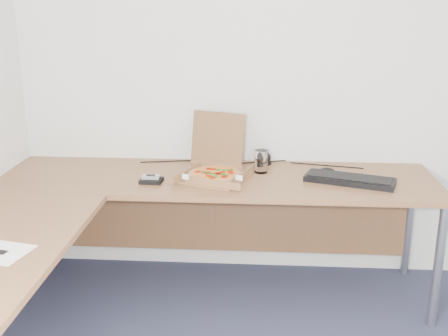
# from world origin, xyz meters

# --- Properties ---
(room_shell) EXTENTS (3.50, 3.50, 2.50)m
(room_shell) POSITION_xyz_m (0.00, 0.00, 1.25)
(room_shell) COLOR silver
(room_shell) RESTS_ON ground
(desk) EXTENTS (2.50, 2.20, 0.73)m
(desk) POSITION_xyz_m (-0.82, 0.97, 0.70)
(desk) COLOR brown
(desk) RESTS_ON ground
(pizza_box) EXTENTS (0.33, 0.39, 0.34)m
(pizza_box) POSITION_xyz_m (-0.51, 1.38, 0.77)
(pizza_box) COLOR brown
(pizza_box) RESTS_ON desk
(drinking_glass) EXTENTS (0.08, 0.08, 0.14)m
(drinking_glass) POSITION_xyz_m (-0.25, 1.50, 0.80)
(drinking_glass) COLOR silver
(drinking_glass) RESTS_ON desk
(keyboard) EXTENTS (0.52, 0.32, 0.03)m
(keyboard) POSITION_xyz_m (0.25, 1.35, 0.75)
(keyboard) COLOR black
(keyboard) RESTS_ON desk
(mouse) EXTENTS (0.09, 0.07, 0.03)m
(mouse) POSITION_xyz_m (0.14, 1.51, 0.75)
(mouse) COLOR black
(mouse) RESTS_ON desk
(wallet) EXTENTS (0.13, 0.11, 0.02)m
(wallet) POSITION_xyz_m (-0.86, 1.27, 0.74)
(wallet) COLOR black
(wallet) RESTS_ON desk
(phone) EXTENTS (0.10, 0.05, 0.02)m
(phone) POSITION_xyz_m (-0.86, 1.28, 0.76)
(phone) COLOR #B2B5BA
(phone) RESTS_ON wallet
(dome_speaker) EXTENTS (0.10, 0.10, 0.09)m
(dome_speaker) POSITION_xyz_m (-0.23, 1.68, 0.77)
(dome_speaker) COLOR black
(dome_speaker) RESTS_ON desk
(cable_bundle) EXTENTS (0.66, 0.14, 0.01)m
(cable_bundle) POSITION_xyz_m (-0.34, 1.68, 0.73)
(cable_bundle) COLOR black
(cable_bundle) RESTS_ON desk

